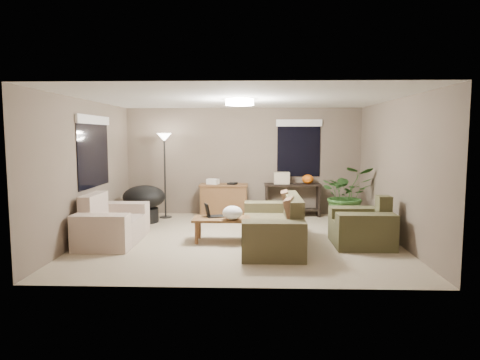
{
  "coord_description": "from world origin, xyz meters",
  "views": [
    {
      "loc": [
        0.26,
        -7.58,
        1.87
      ],
      "look_at": [
        0.0,
        0.2,
        1.05
      ],
      "focal_mm": 32.0,
      "sensor_mm": 36.0,
      "label": 1
    }
  ],
  "objects_px": {
    "armchair": "(362,228)",
    "coffee_table": "(222,221)",
    "main_sofa": "(274,228)",
    "floor_lamp": "(164,147)",
    "papasan_chair": "(144,201)",
    "cat_scratching_post": "(359,223)",
    "loveseat": "(111,225)",
    "desk": "(224,200)",
    "houseplant": "(347,201)",
    "console_table": "(292,197)"
  },
  "relations": [
    {
      "from": "papasan_chair",
      "to": "floor_lamp",
      "type": "xyz_separation_m",
      "value": [
        0.35,
        0.53,
        1.13
      ]
    },
    {
      "from": "loveseat",
      "to": "armchair",
      "type": "xyz_separation_m",
      "value": [
        4.35,
        -0.09,
        0.0
      ]
    },
    {
      "from": "main_sofa",
      "to": "console_table",
      "type": "relative_size",
      "value": 1.69
    },
    {
      "from": "main_sofa",
      "to": "armchair",
      "type": "xyz_separation_m",
      "value": [
        1.5,
        0.06,
        0.0
      ]
    },
    {
      "from": "console_table",
      "to": "cat_scratching_post",
      "type": "xyz_separation_m",
      "value": [
        1.09,
        -1.83,
        -0.22
      ]
    },
    {
      "from": "houseplant",
      "to": "coffee_table",
      "type": "bearing_deg",
      "value": -146.09
    },
    {
      "from": "floor_lamp",
      "to": "desk",
      "type": "bearing_deg",
      "value": 7.57
    },
    {
      "from": "houseplant",
      "to": "cat_scratching_post",
      "type": "bearing_deg",
      "value": -90.08
    },
    {
      "from": "main_sofa",
      "to": "loveseat",
      "type": "bearing_deg",
      "value": 176.98
    },
    {
      "from": "loveseat",
      "to": "desk",
      "type": "bearing_deg",
      "value": 53.23
    },
    {
      "from": "cat_scratching_post",
      "to": "main_sofa",
      "type": "bearing_deg",
      "value": -152.31
    },
    {
      "from": "loveseat",
      "to": "armchair",
      "type": "bearing_deg",
      "value": -1.24
    },
    {
      "from": "floor_lamp",
      "to": "cat_scratching_post",
      "type": "relative_size",
      "value": 3.82
    },
    {
      "from": "console_table",
      "to": "papasan_chair",
      "type": "relative_size",
      "value": 1.4
    },
    {
      "from": "coffee_table",
      "to": "console_table",
      "type": "bearing_deg",
      "value": 59.24
    },
    {
      "from": "armchair",
      "to": "console_table",
      "type": "distance_m",
      "value": 2.81
    },
    {
      "from": "main_sofa",
      "to": "desk",
      "type": "bearing_deg",
      "value": 111.92
    },
    {
      "from": "coffee_table",
      "to": "floor_lamp",
      "type": "distance_m",
      "value": 2.87
    },
    {
      "from": "coffee_table",
      "to": "floor_lamp",
      "type": "bearing_deg",
      "value": 123.84
    },
    {
      "from": "main_sofa",
      "to": "console_table",
      "type": "distance_m",
      "value": 2.75
    },
    {
      "from": "armchair",
      "to": "loveseat",
      "type": "bearing_deg",
      "value": 178.76
    },
    {
      "from": "loveseat",
      "to": "floor_lamp",
      "type": "xyz_separation_m",
      "value": [
        0.49,
        2.25,
        1.3
      ]
    },
    {
      "from": "armchair",
      "to": "cat_scratching_post",
      "type": "xyz_separation_m",
      "value": [
        0.14,
        0.8,
        -0.08
      ]
    },
    {
      "from": "main_sofa",
      "to": "papasan_chair",
      "type": "bearing_deg",
      "value": 145.4
    },
    {
      "from": "coffee_table",
      "to": "papasan_chair",
      "type": "distance_m",
      "value": 2.42
    },
    {
      "from": "cat_scratching_post",
      "to": "desk",
      "type": "bearing_deg",
      "value": 147.39
    },
    {
      "from": "armchair",
      "to": "cat_scratching_post",
      "type": "distance_m",
      "value": 0.82
    },
    {
      "from": "papasan_chair",
      "to": "houseplant",
      "type": "height_order",
      "value": "houseplant"
    },
    {
      "from": "papasan_chair",
      "to": "main_sofa",
      "type": "bearing_deg",
      "value": -34.6
    },
    {
      "from": "desk",
      "to": "cat_scratching_post",
      "type": "height_order",
      "value": "desk"
    },
    {
      "from": "armchair",
      "to": "coffee_table",
      "type": "relative_size",
      "value": 1.0
    },
    {
      "from": "floor_lamp",
      "to": "papasan_chair",
      "type": "bearing_deg",
      "value": -123.05
    },
    {
      "from": "coffee_table",
      "to": "papasan_chair",
      "type": "height_order",
      "value": "papasan_chair"
    },
    {
      "from": "main_sofa",
      "to": "papasan_chair",
      "type": "xyz_separation_m",
      "value": [
        -2.7,
        1.86,
        0.17
      ]
    },
    {
      "from": "console_table",
      "to": "papasan_chair",
      "type": "distance_m",
      "value": 3.35
    },
    {
      "from": "papasan_chair",
      "to": "floor_lamp",
      "type": "distance_m",
      "value": 1.3
    },
    {
      "from": "console_table",
      "to": "floor_lamp",
      "type": "height_order",
      "value": "floor_lamp"
    },
    {
      "from": "main_sofa",
      "to": "floor_lamp",
      "type": "bearing_deg",
      "value": 134.5
    },
    {
      "from": "papasan_chair",
      "to": "loveseat",
      "type": "bearing_deg",
      "value": -94.78
    },
    {
      "from": "cat_scratching_post",
      "to": "floor_lamp",
      "type": "bearing_deg",
      "value": 158.97
    },
    {
      "from": "armchair",
      "to": "desk",
      "type": "height_order",
      "value": "armchair"
    },
    {
      "from": "floor_lamp",
      "to": "houseplant",
      "type": "relative_size",
      "value": 1.57
    },
    {
      "from": "main_sofa",
      "to": "houseplant",
      "type": "relative_size",
      "value": 1.8
    },
    {
      "from": "main_sofa",
      "to": "cat_scratching_post",
      "type": "relative_size",
      "value": 4.4
    },
    {
      "from": "desk",
      "to": "houseplant",
      "type": "relative_size",
      "value": 0.9
    },
    {
      "from": "armchair",
      "to": "desk",
      "type": "distance_m",
      "value": 3.57
    },
    {
      "from": "papasan_chair",
      "to": "armchair",
      "type": "bearing_deg",
      "value": -23.26
    },
    {
      "from": "desk",
      "to": "papasan_chair",
      "type": "distance_m",
      "value": 1.81
    },
    {
      "from": "armchair",
      "to": "houseplant",
      "type": "distance_m",
      "value": 1.91
    },
    {
      "from": "coffee_table",
      "to": "floor_lamp",
      "type": "relative_size",
      "value": 0.52
    }
  ]
}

